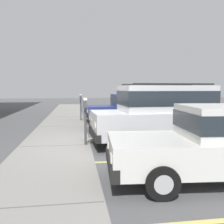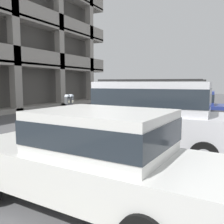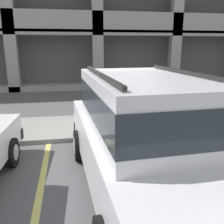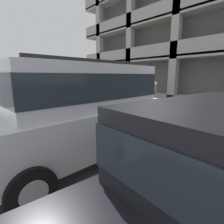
# 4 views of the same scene
# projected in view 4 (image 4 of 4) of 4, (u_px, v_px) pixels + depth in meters

# --- Properties ---
(ground_plane) EXTENTS (80.00, 80.00, 0.10)m
(ground_plane) POSITION_uv_depth(u_px,v_px,m) (142.00, 134.00, 5.50)
(ground_plane) COLOR #565659
(sidewalk) EXTENTS (40.00, 2.20, 0.12)m
(sidewalk) POSITION_uv_depth(u_px,v_px,m) (165.00, 124.00, 6.32)
(sidewalk) COLOR gray
(sidewalk) RESTS_ON ground_plane
(parking_stall_lines) EXTENTS (12.36, 4.80, 0.01)m
(parking_stall_lines) POSITION_uv_depth(u_px,v_px,m) (158.00, 166.00, 3.46)
(parking_stall_lines) COLOR #DBD16B
(parking_stall_lines) RESTS_ON ground_plane
(silver_suv) EXTENTS (2.18, 4.87, 2.03)m
(silver_suv) POSITION_uv_depth(u_px,v_px,m) (82.00, 108.00, 3.68)
(silver_suv) COLOR silver
(silver_suv) RESTS_ON ground_plane
(red_sedan) EXTENTS (2.08, 4.60, 1.54)m
(red_sedan) POSITION_uv_depth(u_px,v_px,m) (31.00, 103.00, 6.12)
(red_sedan) COLOR silver
(red_sedan) RESTS_ON ground_plane
(parking_meter_near) EXTENTS (0.35, 0.12, 1.47)m
(parking_meter_near) POSITION_uv_depth(u_px,v_px,m) (151.00, 94.00, 5.47)
(parking_meter_near) COLOR #47474C
(parking_meter_near) RESTS_ON sidewalk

